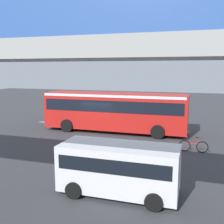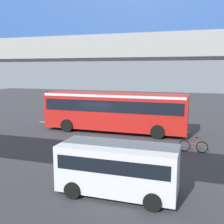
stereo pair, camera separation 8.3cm
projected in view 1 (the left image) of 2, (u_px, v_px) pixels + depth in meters
ground at (99, 132)px, 21.67m from camera, size 80.00×80.00×0.00m
city_bus at (115, 109)px, 21.66m from camera, size 11.54×2.85×3.15m
parked_van at (119, 166)px, 10.89m from camera, size 4.80×2.17×2.05m
bicycle_red at (193, 146)px, 16.50m from camera, size 1.77×0.44×0.96m
pedestrian at (73, 113)px, 25.85m from camera, size 0.38×0.38×1.79m
traffic_sign at (47, 100)px, 27.46m from camera, size 0.08×0.60×2.80m
lane_dash_leftmost at (177, 131)px, 22.13m from camera, size 2.00×0.20×0.01m
lane_dash_left at (130, 128)px, 23.32m from camera, size 2.00×0.20×0.01m
lane_dash_centre at (87, 125)px, 24.50m from camera, size 2.00×0.20×0.01m
lane_dash_right at (49, 122)px, 25.69m from camera, size 2.00×0.20×0.01m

